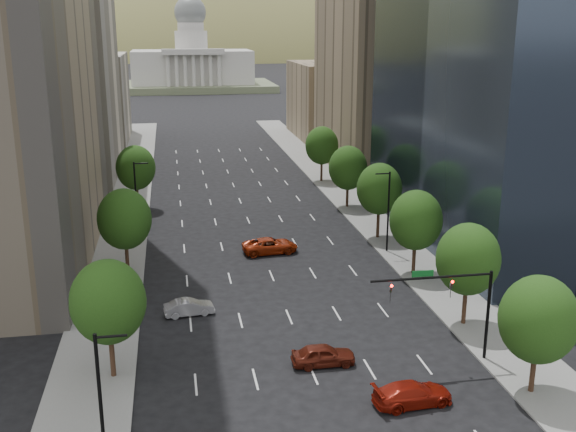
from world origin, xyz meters
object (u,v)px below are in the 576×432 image
capitol (192,67)px  car_red_near (413,394)px  car_red_far (270,246)px  traffic_signal (457,297)px  car_maroon (323,355)px  car_silver (189,307)px

capitol → car_red_near: 224.92m
capitol → car_red_far: size_ratio=9.94×
car_red_far → traffic_signal: bearing=-166.4°
traffic_signal → car_maroon: (-9.53, 1.24, -4.38)m
car_red_near → car_red_far: size_ratio=0.88×
traffic_signal → car_silver: 22.76m
traffic_signal → car_silver: traffic_signal is taller
traffic_signal → car_maroon: bearing=172.6°
car_maroon → car_red_far: bearing=0.7°
traffic_signal → car_silver: size_ratio=2.14×
car_maroon → car_red_far: 25.66m
car_silver → car_red_far: size_ratio=0.71×
car_red_far → capitol: bearing=-5.9°
capitol → car_maroon: (1.00, -218.47, -7.78)m
capitol → car_maroon: 218.61m
car_red_near → car_red_far: 32.26m
traffic_signal → car_silver: bearing=147.9°
capitol → traffic_signal: bearing=-87.3°
car_red_near → car_silver: 21.89m
car_red_near → car_red_far: car_red_far is taller
car_red_near → traffic_signal: bearing=-50.5°
car_red_near → car_silver: car_red_near is taller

